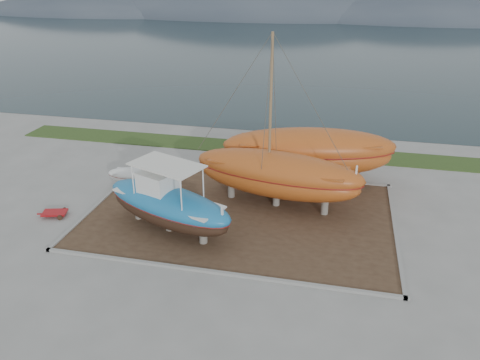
% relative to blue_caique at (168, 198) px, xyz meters
% --- Properties ---
extents(ground, '(140.00, 140.00, 0.00)m').
position_rel_blue_caique_xyz_m(ground, '(3.53, -1.33, -2.10)').
color(ground, gray).
rests_on(ground, ground).
extents(dirt_patch, '(18.00, 12.00, 0.06)m').
position_rel_blue_caique_xyz_m(dirt_patch, '(3.53, 2.67, -2.07)').
color(dirt_patch, '#422D1E').
rests_on(dirt_patch, ground).
extents(curb_frame, '(18.60, 12.60, 0.15)m').
position_rel_blue_caique_xyz_m(curb_frame, '(3.53, 2.67, -2.03)').
color(curb_frame, gray).
rests_on(curb_frame, ground).
extents(grass_strip, '(44.00, 3.00, 0.08)m').
position_rel_blue_caique_xyz_m(grass_strip, '(3.53, 14.17, -2.06)').
color(grass_strip, '#284219').
rests_on(grass_strip, ground).
extents(sea, '(260.00, 100.00, 0.04)m').
position_rel_blue_caique_xyz_m(sea, '(3.53, 68.67, -2.10)').
color(sea, '#16272C').
rests_on(sea, ground).
extents(mountain_ridge, '(200.00, 36.00, 20.00)m').
position_rel_blue_caique_xyz_m(mountain_ridge, '(3.53, 123.67, -2.10)').
color(mountain_ridge, '#333D49').
rests_on(mountain_ridge, ground).
extents(blue_caique, '(8.88, 5.56, 4.09)m').
position_rel_blue_caique_xyz_m(blue_caique, '(0.00, 0.00, 0.00)').
color(blue_caique, '#1C73AF').
rests_on(blue_caique, dirt_patch).
extents(white_dinghy, '(4.31, 1.89, 1.26)m').
position_rel_blue_caique_xyz_m(white_dinghy, '(-4.11, 5.03, -1.41)').
color(white_dinghy, white).
rests_on(white_dinghy, dirt_patch).
extents(orange_sailboat, '(11.07, 4.87, 10.53)m').
position_rel_blue_caique_xyz_m(orange_sailboat, '(5.50, 4.37, 3.22)').
color(orange_sailboat, '#A94D1A').
rests_on(orange_sailboat, dirt_patch).
extents(orange_bare_hull, '(12.11, 5.50, 3.83)m').
position_rel_blue_caique_xyz_m(orange_bare_hull, '(7.09, 8.12, -0.13)').
color(orange_bare_hull, '#A94D1A').
rests_on(orange_bare_hull, dirt_patch).
extents(red_trailer, '(2.32, 1.57, 0.30)m').
position_rel_blue_caique_xyz_m(red_trailer, '(-7.40, 0.06, -1.95)').
color(red_trailer, '#AD1317').
rests_on(red_trailer, ground).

